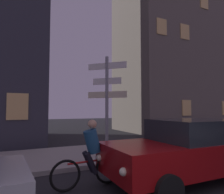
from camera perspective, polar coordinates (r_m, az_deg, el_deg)
sidewalk_kerb at (r=8.25m, az=-11.38°, el=-16.01°), size 40.00×3.50×0.14m
signpost at (r=7.50m, az=-1.45°, el=0.06°), size 1.10×1.10×3.70m
car_far_oncoming at (r=5.90m, az=21.56°, el=-13.26°), size 4.70×2.09×1.59m
cyclist at (r=5.12m, az=-6.17°, el=-16.05°), size 1.82×0.34×1.61m
building_right_block at (r=20.87m, az=15.77°, el=16.51°), size 9.18×6.16×17.96m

